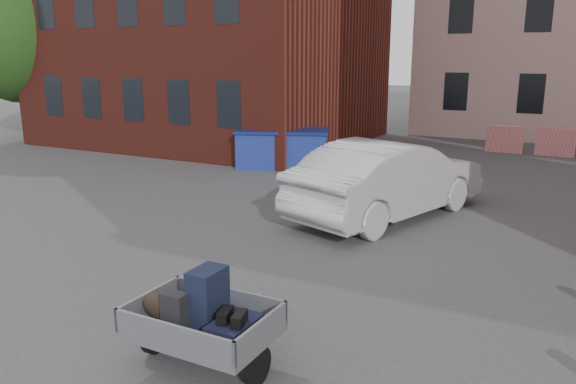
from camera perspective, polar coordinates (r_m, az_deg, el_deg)
The scene contains 7 objects.
ground at distance 9.28m, azimuth -7.51°, elevation -8.65°, with size 120.00×120.00×0.00m, color #38383A.
far_building at distance 38.29m, azimuth -13.39°, elevation 14.09°, with size 6.00×6.00×8.00m, color maroon.
tree at distance 26.46m, azimuth -25.97°, elevation 15.99°, with size 5.28×5.28×8.30m.
barriers at distance 22.18m, azimuth 25.51°, elevation 4.57°, with size 4.70×0.18×1.00m.
trailer at distance 6.59m, azimuth -8.77°, elevation -12.61°, with size 1.61×1.80×1.20m.
dumpster at distance 18.07m, azimuth -0.56°, elevation 4.49°, with size 3.28×2.52×1.23m.
silver_car at distance 12.60m, azimuth 10.22°, elevation 1.33°, with size 1.82×5.21×1.72m, color #B4B6BC.
Camera 1 is at (5.04, -6.96, 3.51)m, focal length 35.00 mm.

